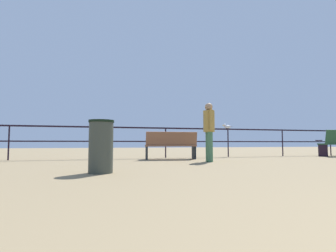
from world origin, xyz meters
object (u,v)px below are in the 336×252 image
at_px(bench_near_left, 171,144).
at_px(seagull_on_rail, 227,126).
at_px(trash_bin, 101,146).
at_px(person_by_bench, 209,128).

bearing_deg(bench_near_left, seagull_on_rail, 19.64).
relative_size(seagull_on_rail, trash_bin, 0.42).
relative_size(bench_near_left, seagull_on_rail, 4.38).
xyz_separation_m(person_by_bench, seagull_on_rail, (1.73, 2.15, 0.21)).
distance_m(bench_near_left, seagull_on_rail, 2.68).
bearing_deg(trash_bin, person_by_bench, 33.38).
distance_m(person_by_bench, seagull_on_rail, 2.76).
relative_size(bench_near_left, person_by_bench, 1.02).
distance_m(seagull_on_rail, trash_bin, 6.18).
xyz_separation_m(bench_near_left, person_by_bench, (0.72, -1.27, 0.44)).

